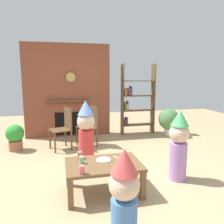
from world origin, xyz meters
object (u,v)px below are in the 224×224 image
child_in_pink (179,143)px  potted_plant_short (15,136)px  coffee_table (103,168)px  paper_plate_front (104,160)px  birthday_cake_slice (126,153)px  paper_cup_center (80,155)px  child_with_cone_hat (124,200)px  potted_plant_tall (169,120)px  paper_cup_near_left (82,170)px  paper_plate_rear (124,165)px  dining_chair_left (64,126)px  dining_chair_middle (90,124)px  paper_cup_near_right (82,160)px  bookshelf (135,101)px  child_by_the_chairs (86,130)px

child_in_pink → potted_plant_short: size_ratio=1.94×
coffee_table → child_in_pink: (1.19, 0.12, 0.22)m
paper_plate_front → birthday_cake_slice: 0.39m
coffee_table → paper_cup_center: size_ratio=9.78×
coffee_table → child_with_cone_hat: bearing=-91.5°
potted_plant_tall → paper_cup_center: bearing=-138.8°
coffee_table → paper_cup_center: bearing=141.6°
paper_cup_near_left → paper_cup_center: 0.51m
paper_plate_front → paper_plate_rear: bearing=-44.5°
paper_cup_center → dining_chair_left: size_ratio=0.12×
dining_chair_middle → potted_plant_short: (-1.62, 0.05, -0.20)m
paper_plate_front → paper_cup_center: bearing=156.9°
paper_cup_near_right → paper_cup_center: bearing=92.0°
paper_plate_rear → potted_plant_tall: potted_plant_tall is taller
paper_plate_front → child_in_pink: bearing=1.1°
paper_cup_near_left → potted_plant_short: 2.70m
bookshelf → potted_plant_tall: size_ratio=2.64×
paper_cup_near_right → potted_plant_short: size_ratio=0.17×
bookshelf → potted_plant_tall: 1.02m
coffee_table → paper_cup_near_right: size_ratio=10.32×
paper_cup_near_left → potted_plant_tall: potted_plant_tall is taller
paper_cup_near_left → paper_cup_center: size_ratio=1.02×
dining_chair_left → potted_plant_tall: dining_chair_left is taller
bookshelf → paper_plate_rear: (-1.20, -3.03, -0.46)m
potted_plant_tall → birthday_cake_slice: bearing=-129.8°
birthday_cake_slice → potted_plant_tall: bearing=50.2°
bookshelf → paper_cup_near_left: 3.66m
paper_cup_near_left → child_by_the_chairs: child_by_the_chairs is taller
paper_cup_near_right → potted_plant_short: 2.42m
child_with_cone_hat → child_in_pink: bearing=-43.5°
paper_plate_front → child_with_cone_hat: 1.21m
potted_plant_tall → dining_chair_left: bearing=-170.7°
paper_plate_front → paper_plate_rear: 0.33m
bookshelf → paper_cup_near_right: bearing=-121.4°
birthday_cake_slice → dining_chair_middle: size_ratio=0.11×
bookshelf → paper_cup_near_left: bearing=-119.1°
birthday_cake_slice → potted_plant_tall: (1.86, 2.23, -0.03)m
dining_chair_middle → child_by_the_chairs: bearing=65.7°
paper_cup_near_left → paper_cup_near_right: 0.33m
child_in_pink → child_by_the_chairs: child_by_the_chairs is taller
child_by_the_chairs → paper_cup_near_left: bearing=-14.3°
dining_chair_middle → paper_plate_front: bearing=75.3°
paper_cup_center → paper_plate_rear: bearing=-33.5°
paper_plate_front → child_with_cone_hat: child_with_cone_hat is taller
paper_cup_center → coffee_table: bearing=-38.4°
potted_plant_short → child_with_cone_hat: bearing=-65.4°
coffee_table → child_with_cone_hat: size_ratio=1.02×
bookshelf → paper_cup_near_left: (-1.77, -3.18, -0.42)m
paper_cup_center → dining_chair_middle: bearing=77.7°
bookshelf → paper_cup_center: (-1.75, -2.67, -0.42)m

